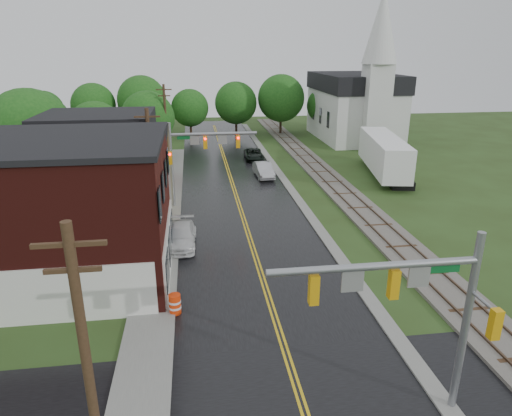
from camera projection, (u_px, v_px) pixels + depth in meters
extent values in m
cube|color=black|center=(235.00, 193.00, 42.81)|extent=(10.00, 90.00, 0.02)
cube|color=gray|center=(282.00, 177.00, 48.18)|extent=(0.80, 70.00, 0.12)
cube|color=gray|center=(166.00, 215.00, 37.34)|extent=(2.40, 50.00, 0.12)
cube|color=#46130F|center=(40.00, 214.00, 25.85)|extent=(14.00, 10.00, 8.00)
cube|color=silver|center=(169.00, 248.00, 27.60)|extent=(0.10, 9.50, 3.00)
cube|color=black|center=(28.00, 142.00, 24.48)|extent=(14.30, 10.30, 0.30)
cube|color=tan|center=(103.00, 176.00, 36.59)|extent=(8.00, 7.00, 6.40)
cube|color=#3F0F0C|center=(131.00, 162.00, 45.46)|extent=(7.00, 6.00, 4.40)
cube|color=silver|center=(353.00, 115.00, 67.59)|extent=(10.00, 16.00, 7.00)
cube|color=black|center=(356.00, 82.00, 66.03)|extent=(10.40, 16.40, 2.40)
cube|color=silver|center=(375.00, 108.00, 59.45)|extent=(3.20, 3.20, 11.00)
cone|color=silver|center=(382.00, 26.00, 56.13)|extent=(4.40, 4.40, 9.00)
cube|color=#59544C|center=(324.00, 175.00, 48.74)|extent=(3.20, 80.00, 0.20)
cube|color=#4C3828|center=(318.00, 174.00, 48.60)|extent=(0.10, 80.00, 0.12)
cube|color=#4C3828|center=(331.00, 173.00, 48.79)|extent=(0.10, 80.00, 0.12)
cylinder|color=gray|center=(465.00, 326.00, 16.18)|extent=(0.28, 0.28, 7.20)
cylinder|color=gray|center=(375.00, 266.00, 14.85)|extent=(7.20, 0.26, 0.26)
cube|color=orange|center=(394.00, 284.00, 15.18)|extent=(0.32, 0.30, 1.05)
cube|color=orange|center=(314.00, 290.00, 14.82)|extent=(0.32, 0.30, 1.05)
cube|color=gray|center=(419.00, 277.00, 15.22)|extent=(0.75, 0.06, 0.75)
cube|color=gray|center=(353.00, 281.00, 14.92)|extent=(0.75, 0.06, 0.75)
cube|color=#0C5926|center=(440.00, 269.00, 15.23)|extent=(1.40, 0.04, 0.30)
cylinder|color=gray|center=(171.00, 166.00, 38.09)|extent=(0.28, 0.28, 7.20)
cylinder|color=gray|center=(214.00, 134.00, 37.69)|extent=(7.20, 0.26, 0.26)
cube|color=orange|center=(205.00, 142.00, 37.83)|extent=(0.32, 0.30, 1.05)
cube|color=orange|center=(238.00, 142.00, 38.18)|extent=(0.32, 0.30, 1.05)
cube|color=gray|center=(195.00, 140.00, 37.65)|extent=(0.75, 0.06, 0.75)
cube|color=gray|center=(222.00, 140.00, 37.95)|extent=(0.75, 0.06, 0.75)
cube|color=#0C5926|center=(186.00, 138.00, 37.48)|extent=(1.40, 0.04, 0.30)
sphere|color=#FF0C0C|center=(205.00, 139.00, 37.55)|extent=(0.20, 0.20, 0.20)
cylinder|color=#382616|center=(89.00, 375.00, 12.41)|extent=(0.28, 0.28, 9.00)
cube|color=#382616|center=(69.00, 244.00, 11.11)|extent=(1.80, 0.12, 0.12)
cube|color=#382616|center=(73.00, 270.00, 11.35)|extent=(1.40, 0.12, 0.12)
cylinder|color=#382616|center=(151.00, 171.00, 32.96)|extent=(0.28, 0.28, 9.00)
cube|color=#382616|center=(147.00, 117.00, 31.67)|extent=(1.80, 0.12, 0.12)
cube|color=#382616|center=(148.00, 127.00, 31.90)|extent=(1.40, 0.12, 0.12)
cylinder|color=#382616|center=(166.00, 124.00, 53.52)|extent=(0.28, 0.28, 9.00)
cube|color=#382616|center=(164.00, 90.00, 52.22)|extent=(1.80, 0.12, 0.12)
cube|color=#382616|center=(164.00, 96.00, 52.46)|extent=(1.40, 0.12, 0.12)
cylinder|color=black|center=(38.00, 177.00, 41.79)|extent=(0.36, 0.36, 3.42)
sphere|color=#194B15|center=(30.00, 132.00, 40.40)|extent=(7.60, 7.60, 7.60)
sphere|color=#194B15|center=(37.00, 140.00, 40.32)|extent=(5.32, 5.32, 5.32)
cylinder|color=black|center=(99.00, 160.00, 49.90)|extent=(0.36, 0.36, 2.70)
sphere|color=#194B15|center=(96.00, 130.00, 48.80)|extent=(6.00, 6.00, 6.00)
sphere|color=#194B15|center=(102.00, 135.00, 48.68)|extent=(4.20, 4.20, 4.20)
cylinder|color=black|center=(150.00, 146.00, 56.12)|extent=(0.36, 0.36, 2.88)
sphere|color=#194B15|center=(148.00, 118.00, 54.95)|extent=(6.40, 6.40, 6.40)
sphere|color=#194B15|center=(153.00, 123.00, 54.84)|extent=(4.48, 4.48, 4.48)
imported|color=black|center=(254.00, 154.00, 55.49)|extent=(2.30, 4.72, 1.29)
imported|color=#A6A6AB|center=(264.00, 170.00, 48.00)|extent=(1.86, 4.68, 1.51)
imported|color=silver|center=(181.00, 236.00, 31.34)|extent=(2.11, 4.86, 1.39)
cube|color=black|center=(402.00, 185.00, 44.00)|extent=(2.35, 1.58, 0.80)
cylinder|color=gray|center=(370.00, 164.00, 51.79)|extent=(0.16, 0.16, 0.80)
cube|color=white|center=(384.00, 153.00, 47.99)|extent=(5.29, 13.65, 3.34)
cylinder|color=red|center=(175.00, 304.00, 23.30)|extent=(0.71, 0.71, 1.09)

